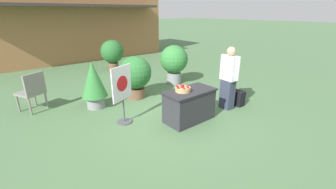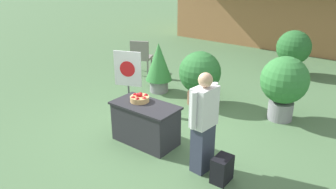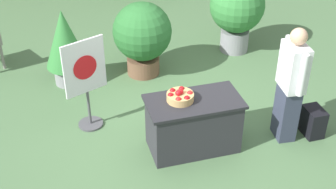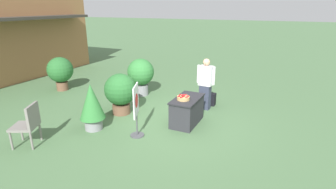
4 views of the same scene
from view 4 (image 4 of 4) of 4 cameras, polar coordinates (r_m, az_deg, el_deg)
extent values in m
plane|color=#4C7047|center=(7.79, 0.09, -5.66)|extent=(120.00, 120.00, 0.00)
cube|color=#2D2D33|center=(7.50, 4.14, -3.69)|extent=(1.17, 0.62, 0.73)
cube|color=#242428|center=(7.36, 4.21, -0.93)|extent=(1.25, 0.66, 0.04)
cylinder|color=tan|center=(7.20, 3.35, -0.77)|extent=(0.35, 0.35, 0.10)
sphere|color=red|center=(7.30, 3.82, -0.19)|extent=(0.08, 0.08, 0.08)
sphere|color=#A30F14|center=(7.28, 2.69, -0.22)|extent=(0.08, 0.08, 0.08)
sphere|color=#A30F14|center=(7.16, 2.37, -0.52)|extent=(0.08, 0.08, 0.08)
sphere|color=#A30F14|center=(7.08, 2.90, -0.76)|extent=(0.08, 0.08, 0.08)
sphere|color=red|center=(7.10, 4.02, -0.73)|extent=(0.08, 0.08, 0.08)
sphere|color=#A30F14|center=(7.20, 4.36, -0.47)|extent=(0.08, 0.08, 0.08)
sphere|color=red|center=(7.15, 3.36, -0.31)|extent=(0.08, 0.08, 0.08)
sphere|color=red|center=(7.18, 3.26, -0.24)|extent=(0.08, 0.08, 0.08)
sphere|color=red|center=(7.19, 3.30, -0.20)|extent=(0.08, 0.08, 0.08)
cube|color=#33384C|center=(8.61, 8.03, -0.55)|extent=(0.27, 0.36, 0.80)
cube|color=silver|center=(8.40, 8.25, 4.09)|extent=(0.30, 0.44, 0.63)
sphere|color=tan|center=(8.31, 8.39, 6.98)|extent=(0.22, 0.22, 0.22)
cylinder|color=silver|center=(8.31, 9.92, 4.01)|extent=(0.09, 0.09, 0.58)
cylinder|color=silver|center=(8.49, 6.64, 4.49)|extent=(0.09, 0.09, 0.58)
cube|color=black|center=(9.02, 9.21, -0.99)|extent=(0.24, 0.34, 0.42)
cylinder|color=#4C4C51|center=(6.97, -6.70, -8.77)|extent=(0.36, 0.36, 0.03)
cylinder|color=#4C4C51|center=(6.84, -6.79, -6.61)|extent=(0.04, 0.04, 0.55)
cube|color=silver|center=(6.58, -7.01, -1.32)|extent=(0.60, 0.26, 0.79)
cylinder|color=red|center=(6.58, -6.84, -1.33)|extent=(0.33, 0.14, 0.35)
cylinder|color=gray|center=(7.19, -30.96, -8.67)|extent=(0.05, 0.05, 0.46)
cylinder|color=gray|center=(7.56, -29.26, -7.10)|extent=(0.05, 0.05, 0.46)
cylinder|color=gray|center=(6.97, -27.58, -8.93)|extent=(0.05, 0.05, 0.46)
cylinder|color=gray|center=(7.35, -26.01, -7.28)|extent=(0.05, 0.05, 0.46)
cube|color=gray|center=(7.16, -28.78, -6.11)|extent=(0.74, 0.74, 0.06)
cube|color=gray|center=(6.94, -27.36, -4.01)|extent=(0.52, 0.30, 0.52)
cylinder|color=gray|center=(9.99, -5.83, 1.04)|extent=(0.52, 0.52, 0.40)
sphere|color=#337A38|center=(9.81, -5.97, 4.90)|extent=(0.99, 0.99, 0.99)
cylinder|color=brown|center=(8.38, -10.10, -3.06)|extent=(0.55, 0.55, 0.30)
sphere|color=#28662D|center=(8.17, -10.35, 1.10)|extent=(0.98, 0.98, 0.98)
cylinder|color=brown|center=(11.36, -22.02, 1.75)|extent=(0.44, 0.44, 0.34)
sphere|color=#28662D|center=(11.20, -22.43, 5.01)|extent=(1.00, 1.00, 1.00)
cylinder|color=gray|center=(7.49, -15.88, -6.07)|extent=(0.47, 0.47, 0.33)
cone|color=#337A38|center=(7.26, -16.33, -1.42)|extent=(0.68, 0.68, 0.97)
camera|label=1|loc=(3.24, 43.18, 0.91)|focal=24.00mm
camera|label=2|loc=(10.24, 35.50, 15.09)|focal=35.00mm
camera|label=3|loc=(5.37, 54.61, 21.32)|focal=50.00mm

